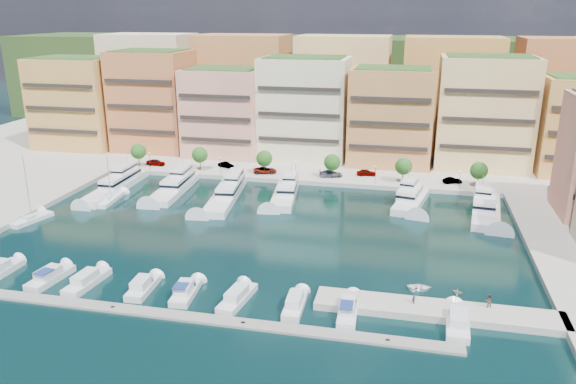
% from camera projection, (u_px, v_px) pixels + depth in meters
% --- Properties ---
extents(ground, '(400.00, 400.00, 0.00)m').
position_uv_depth(ground, '(260.00, 233.00, 99.77)').
color(ground, black).
rests_on(ground, ground).
extents(north_quay, '(220.00, 64.00, 2.00)m').
position_uv_depth(north_quay, '(318.00, 152.00, 157.34)').
color(north_quay, '#9E998E').
rests_on(north_quay, ground).
extents(hillside, '(240.00, 40.00, 58.00)m').
position_uv_depth(hillside, '(340.00, 120.00, 201.92)').
color(hillside, '#253D19').
rests_on(hillside, ground).
extents(south_pontoon, '(72.00, 2.20, 0.35)m').
position_uv_depth(south_pontoon, '(176.00, 317.00, 72.54)').
color(south_pontoon, gray).
rests_on(south_pontoon, ground).
extents(finger_pier, '(32.00, 5.00, 2.00)m').
position_uv_depth(finger_pier, '(437.00, 314.00, 73.16)').
color(finger_pier, '#9E998E').
rests_on(finger_pier, ground).
extents(apartment_0, '(22.00, 16.50, 24.80)m').
position_uv_depth(apartment_0, '(77.00, 103.00, 155.71)').
color(apartment_0, '#D8934F').
rests_on(apartment_0, north_quay).
extents(apartment_1, '(20.00, 16.50, 26.80)m').
position_uv_depth(apartment_1, '(153.00, 101.00, 152.72)').
color(apartment_1, '#B86E3D').
rests_on(apartment_1, north_quay).
extents(apartment_2, '(20.00, 15.50, 22.80)m').
position_uv_depth(apartment_2, '(225.00, 112.00, 147.14)').
color(apartment_2, '#F1A986').
rests_on(apartment_2, north_quay).
extents(apartment_3, '(22.00, 16.50, 25.80)m').
position_uv_depth(apartment_3, '(305.00, 108.00, 144.20)').
color(apartment_3, beige).
rests_on(apartment_3, north_quay).
extents(apartment_4, '(20.00, 15.50, 23.80)m').
position_uv_depth(apartment_4, '(391.00, 117.00, 138.11)').
color(apartment_4, '#DC8852').
rests_on(apartment_4, north_quay).
extents(apartment_5, '(22.00, 16.50, 26.80)m').
position_uv_depth(apartment_5, '(484.00, 113.00, 134.97)').
color(apartment_5, '#EDD47D').
rests_on(apartment_5, north_quay).
extents(backblock_0, '(26.00, 18.00, 30.00)m').
position_uv_depth(backblock_0, '(151.00, 84.00, 174.90)').
color(backblock_0, beige).
rests_on(backblock_0, north_quay).
extents(backblock_1, '(26.00, 18.00, 30.00)m').
position_uv_depth(backblock_1, '(244.00, 86.00, 168.71)').
color(backblock_1, '#DC8852').
rests_on(backblock_1, north_quay).
extents(backblock_2, '(26.00, 18.00, 30.00)m').
position_uv_depth(backblock_2, '(343.00, 89.00, 162.52)').
color(backblock_2, '#EDD47D').
rests_on(backblock_2, north_quay).
extents(backblock_3, '(26.00, 18.00, 30.00)m').
position_uv_depth(backblock_3, '(450.00, 92.00, 156.33)').
color(backblock_3, '#D8934F').
rests_on(backblock_3, north_quay).
extents(backblock_4, '(26.00, 18.00, 30.00)m').
position_uv_depth(backblock_4, '(566.00, 96.00, 150.14)').
color(backblock_4, '#B86E3D').
rests_on(backblock_4, north_quay).
extents(tree_0, '(3.80, 3.80, 5.65)m').
position_uv_depth(tree_0, '(138.00, 151.00, 137.67)').
color(tree_0, '#473323').
rests_on(tree_0, north_quay).
extents(tree_1, '(3.80, 3.80, 5.65)m').
position_uv_depth(tree_1, '(200.00, 155.00, 134.37)').
color(tree_1, '#473323').
rests_on(tree_1, north_quay).
extents(tree_2, '(3.80, 3.80, 5.65)m').
position_uv_depth(tree_2, '(264.00, 159.00, 131.07)').
color(tree_2, '#473323').
rests_on(tree_2, north_quay).
extents(tree_3, '(3.80, 3.80, 5.65)m').
position_uv_depth(tree_3, '(332.00, 162.00, 127.77)').
color(tree_3, '#473323').
rests_on(tree_3, north_quay).
extents(tree_4, '(3.80, 3.80, 5.65)m').
position_uv_depth(tree_4, '(404.00, 166.00, 124.46)').
color(tree_4, '#473323').
rests_on(tree_4, north_quay).
extents(tree_5, '(3.80, 3.80, 5.65)m').
position_uv_depth(tree_5, '(479.00, 171.00, 121.16)').
color(tree_5, '#473323').
rests_on(tree_5, north_quay).
extents(lamppost_0, '(0.30, 0.30, 4.20)m').
position_uv_depth(lamppost_0, '(150.00, 158.00, 134.99)').
color(lamppost_0, black).
rests_on(lamppost_0, north_quay).
extents(lamppost_1, '(0.30, 0.30, 4.20)m').
position_uv_depth(lamppost_1, '(221.00, 162.00, 131.28)').
color(lamppost_1, black).
rests_on(lamppost_1, north_quay).
extents(lamppost_2, '(0.30, 0.30, 4.20)m').
position_uv_depth(lamppost_2, '(296.00, 167.00, 127.56)').
color(lamppost_2, black).
rests_on(lamppost_2, north_quay).
extents(lamppost_3, '(0.30, 0.30, 4.20)m').
position_uv_depth(lamppost_3, '(375.00, 172.00, 123.85)').
color(lamppost_3, black).
rests_on(lamppost_3, north_quay).
extents(lamppost_4, '(0.30, 0.30, 4.20)m').
position_uv_depth(lamppost_4, '(460.00, 177.00, 120.14)').
color(lamppost_4, black).
rests_on(lamppost_4, north_quay).
extents(yacht_0, '(4.87, 24.46, 7.30)m').
position_uv_depth(yacht_0, '(117.00, 184.00, 123.69)').
color(yacht_0, silver).
rests_on(yacht_0, ground).
extents(yacht_1, '(6.29, 21.12, 7.30)m').
position_uv_depth(yacht_1, '(175.00, 186.00, 122.48)').
color(yacht_1, silver).
rests_on(yacht_1, ground).
extents(yacht_2, '(7.41, 24.89, 7.30)m').
position_uv_depth(yacht_2, '(227.00, 192.00, 118.36)').
color(yacht_2, silver).
rests_on(yacht_2, ground).
extents(yacht_3, '(6.59, 18.81, 7.30)m').
position_uv_depth(yacht_3, '(286.00, 192.00, 118.49)').
color(yacht_3, silver).
rests_on(yacht_3, ground).
extents(yacht_5, '(7.56, 16.33, 7.30)m').
position_uv_depth(yacht_5, '(411.00, 199.00, 114.28)').
color(yacht_5, silver).
rests_on(yacht_5, ground).
extents(yacht_6, '(7.33, 20.92, 7.30)m').
position_uv_depth(yacht_6, '(486.00, 207.00, 109.29)').
color(yacht_6, silver).
rests_on(yacht_6, ground).
extents(cruiser_1, '(3.57, 8.21, 2.66)m').
position_uv_depth(cruiser_1, '(50.00, 277.00, 81.93)').
color(cruiser_1, silver).
rests_on(cruiser_1, ground).
extents(cruiser_2, '(3.38, 8.67, 2.55)m').
position_uv_depth(cruiser_2, '(87.00, 282.00, 80.71)').
color(cruiser_2, silver).
rests_on(cruiser_2, ground).
extents(cruiser_3, '(2.94, 7.21, 2.55)m').
position_uv_depth(cruiser_3, '(143.00, 288.00, 78.93)').
color(cruiser_3, silver).
rests_on(cruiser_3, ground).
extents(cruiser_4, '(3.22, 7.42, 2.66)m').
position_uv_depth(cruiser_4, '(185.00, 292.00, 77.58)').
color(cruiser_4, silver).
rests_on(cruiser_4, ground).
extents(cruiser_5, '(3.65, 8.61, 2.55)m').
position_uv_depth(cruiser_5, '(237.00, 298.00, 76.04)').
color(cruiser_5, silver).
rests_on(cruiser_5, ground).
extents(cruiser_6, '(2.58, 7.74, 2.55)m').
position_uv_depth(cruiser_6, '(295.00, 305.00, 74.39)').
color(cruiser_6, silver).
rests_on(cruiser_6, ground).
extents(cruiser_7, '(2.73, 8.57, 2.66)m').
position_uv_depth(cruiser_7, '(348.00, 310.00, 72.90)').
color(cruiser_7, silver).
rests_on(cruiser_7, ground).
extents(cruiser_9, '(3.10, 8.50, 2.55)m').
position_uv_depth(cruiser_9, '(457.00, 323.00, 70.10)').
color(cruiser_9, silver).
rests_on(cruiser_9, ground).
extents(sailboat_1, '(4.86, 8.84, 13.20)m').
position_uv_depth(sailboat_1, '(31.00, 220.00, 105.21)').
color(sailboat_1, silver).
rests_on(sailboat_1, ground).
extents(sailboat_2, '(3.54, 9.85, 13.20)m').
position_uv_depth(sailboat_2, '(109.00, 200.00, 116.26)').
color(sailboat_2, silver).
rests_on(sailboat_2, ground).
extents(tender_3, '(1.78, 1.66, 0.76)m').
position_uv_depth(tender_3, '(458.00, 291.00, 78.26)').
color(tender_3, beige).
rests_on(tender_3, ground).
extents(tender_2, '(3.76, 2.96, 0.71)m').
position_uv_depth(tender_2, '(420.00, 287.00, 79.42)').
color(tender_2, white).
rests_on(tender_2, ground).
extents(car_0, '(4.72, 2.10, 1.58)m').
position_uv_depth(car_0, '(156.00, 162.00, 139.26)').
color(car_0, gray).
rests_on(car_0, north_quay).
extents(car_1, '(4.37, 2.74, 1.36)m').
position_uv_depth(car_1, '(226.00, 165.00, 137.37)').
color(car_1, gray).
rests_on(car_1, north_quay).
extents(car_2, '(5.95, 3.87, 1.52)m').
position_uv_depth(car_2, '(265.00, 170.00, 132.46)').
color(car_2, gray).
rests_on(car_2, north_quay).
extents(car_3, '(5.75, 3.70, 1.55)m').
position_uv_depth(car_3, '(331.00, 174.00, 129.66)').
color(car_3, gray).
rests_on(car_3, north_quay).
extents(car_4, '(4.77, 2.71, 1.53)m').
position_uv_depth(car_4, '(366.00, 172.00, 130.64)').
color(car_4, gray).
rests_on(car_4, north_quay).
extents(car_5, '(4.37, 2.75, 1.36)m').
position_uv_depth(car_5, '(452.00, 180.00, 124.78)').
color(car_5, gray).
rests_on(car_5, north_quay).
extents(person_0, '(0.50, 0.68, 1.72)m').
position_uv_depth(person_0, '(414.00, 297.00, 73.60)').
color(person_0, '#27364E').
rests_on(person_0, finger_pier).
extents(person_1, '(1.10, 0.98, 1.88)m').
position_uv_depth(person_1, '(488.00, 301.00, 72.60)').
color(person_1, brown).
rests_on(person_1, finger_pier).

